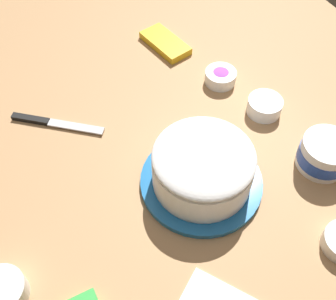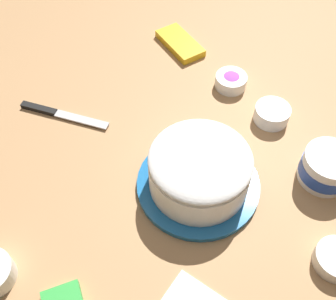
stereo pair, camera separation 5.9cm
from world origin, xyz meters
TOP-DOWN VIEW (x-y plane):
  - ground_plane at (0.00, 0.00)m, footprint 1.54×1.54m
  - frosted_cake at (0.14, 0.05)m, footprint 0.27×0.27m
  - frosting_tub at (0.22, 0.32)m, footprint 0.11×0.11m
  - spreading_knife at (-0.18, -0.19)m, footprint 0.17×0.19m
  - sprinkle_bowl_pink at (0.03, 0.30)m, footprint 0.09×0.09m
  - sprinkle_bowl_rainbow at (-0.11, 0.26)m, footprint 0.08×0.08m
  - candy_box_upper at (-0.31, 0.20)m, footprint 0.16×0.10m

SIDE VIEW (x-z plane):
  - ground_plane at x=0.00m, z-range 0.00..0.00m
  - spreading_knife at x=-0.18m, z-range 0.00..0.01m
  - candy_box_upper at x=-0.31m, z-range 0.00..0.02m
  - sprinkle_bowl_rainbow at x=-0.11m, z-range 0.00..0.04m
  - sprinkle_bowl_pink at x=0.03m, z-range 0.00..0.04m
  - frosting_tub at x=0.22m, z-range 0.00..0.08m
  - frosted_cake at x=0.14m, z-range 0.00..0.12m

